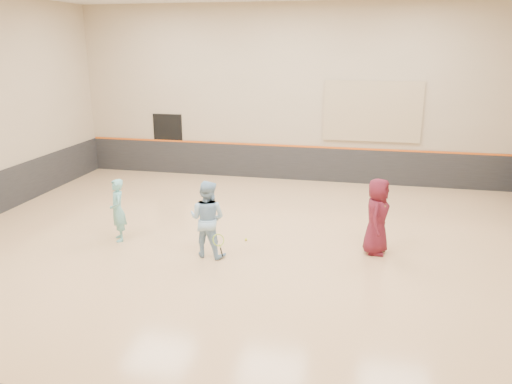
% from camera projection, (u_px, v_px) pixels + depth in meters
% --- Properties ---
extents(room, '(15.04, 12.04, 6.22)m').
position_uv_depth(room, '(251.00, 210.00, 12.05)').
color(room, tan).
rests_on(room, ground).
extents(wainscot_back, '(14.90, 0.04, 1.20)m').
position_uv_depth(wainscot_back, '(288.00, 163.00, 17.70)').
color(wainscot_back, '#232326').
rests_on(wainscot_back, floor).
extents(accent_stripe, '(14.90, 0.03, 0.06)m').
position_uv_depth(accent_stripe, '(288.00, 146.00, 17.51)').
color(accent_stripe, '#D85914').
rests_on(accent_stripe, wall_back).
extents(acoustic_panel, '(3.20, 0.08, 2.00)m').
position_uv_depth(acoustic_panel, '(372.00, 112.00, 16.57)').
color(acoustic_panel, tan).
rests_on(acoustic_panel, wall_back).
extents(doorway, '(1.10, 0.05, 2.20)m').
position_uv_depth(doorway, '(168.00, 144.00, 18.49)').
color(doorway, black).
rests_on(doorway, floor).
extents(girl, '(0.62, 0.68, 1.55)m').
position_uv_depth(girl, '(118.00, 210.00, 12.14)').
color(girl, '#71C3C4').
rests_on(girl, floor).
extents(instructor, '(0.96, 0.80, 1.78)m').
position_uv_depth(instructor, '(207.00, 219.00, 11.22)').
color(instructor, '#95C2E7').
rests_on(instructor, floor).
extents(young_man, '(0.69, 0.95, 1.78)m').
position_uv_depth(young_man, '(377.00, 216.00, 11.37)').
color(young_man, '#5B1524').
rests_on(young_man, floor).
extents(held_racket, '(0.34, 0.34, 0.55)m').
position_uv_depth(held_racket, '(218.00, 240.00, 10.96)').
color(held_racket, '#A0D12D').
rests_on(held_racket, instructor).
extents(spare_racket, '(0.66, 0.66, 0.16)m').
position_uv_depth(spare_racket, '(206.00, 220.00, 13.54)').
color(spare_racket, '#C3D22E').
rests_on(spare_racket, floor).
extents(ball_under_racket, '(0.07, 0.07, 0.07)m').
position_uv_depth(ball_under_racket, '(246.00, 239.00, 12.30)').
color(ball_under_racket, '#DEEE37').
rests_on(ball_under_racket, floor).
extents(ball_in_hand, '(0.07, 0.07, 0.07)m').
position_uv_depth(ball_in_hand, '(384.00, 207.00, 11.09)').
color(ball_in_hand, yellow).
rests_on(ball_in_hand, young_man).
extents(ball_beside_spare, '(0.07, 0.07, 0.07)m').
position_uv_depth(ball_beside_spare, '(198.00, 210.00, 14.48)').
color(ball_beside_spare, '#C0D231').
rests_on(ball_beside_spare, floor).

